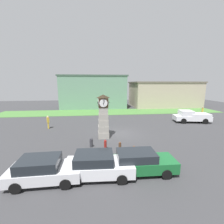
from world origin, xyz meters
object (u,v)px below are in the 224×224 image
bollard_near_tower (134,152)px  car_navy_sedan (44,170)px  pedestrian_crossing_lot (202,111)px  clock_tower (103,117)px  bollard_mid_row (120,148)px  car_near_tower (98,165)px  pedestrian_near_bench (48,121)px  pickup_truck (192,116)px  bollard_end_row (91,142)px  bollard_far_row (105,144)px  car_by_building (140,162)px

bollard_near_tower → car_navy_sedan: (-6.17, -2.20, 0.24)m
pedestrian_crossing_lot → clock_tower: bearing=-155.1°
bollard_mid_row → car_navy_sedan: car_navy_sedan is taller
clock_tower → bollard_mid_row: (1.14, -4.26, -1.71)m
car_near_tower → pedestrian_crossing_lot: 24.41m
bollard_mid_row → pedestrian_crossing_lot: pedestrian_crossing_lot is taller
pedestrian_near_bench → pickup_truck: bearing=2.8°
bollard_mid_row → bollard_end_row: bearing=143.0°
bollard_mid_row → bollard_far_row: (-1.14, 1.21, -0.12)m
car_by_building → bollard_mid_row: bearing=108.1°
car_navy_sedan → pedestrian_near_bench: size_ratio=2.47×
bollard_mid_row → car_near_tower: size_ratio=0.25×
bollard_end_row → bollard_mid_row: bearing=-37.0°
car_navy_sedan → pedestrian_near_bench: (-3.11, 11.40, 0.22)m
bollard_end_row → pedestrian_near_bench: bearing=131.5°
car_near_tower → pedestrian_near_bench: 12.95m
bollard_far_row → car_navy_sedan: size_ratio=0.21×
bollard_near_tower → pedestrian_near_bench: size_ratio=0.61×
bollard_far_row → car_near_tower: car_near_tower is taller
clock_tower → bollard_end_row: (-1.29, -2.42, -1.83)m
car_navy_sedan → bollard_near_tower: bearing=19.6°
bollard_mid_row → bollard_far_row: bearing=133.4°
bollard_mid_row → car_near_tower: car_near_tower is taller
clock_tower → bollard_end_row: size_ratio=5.37×
bollard_far_row → pedestrian_crossing_lot: pedestrian_crossing_lot is taller
bollard_far_row → clock_tower: bearing=89.9°
pickup_truck → car_near_tower: bearing=-140.0°
bollard_near_tower → pedestrian_near_bench: 13.08m
pedestrian_near_bench → pedestrian_crossing_lot: size_ratio=0.96×
bollard_end_row → pedestrian_crossing_lot: (19.42, 10.83, 0.59)m
bollard_mid_row → pickup_truck: pickup_truck is taller
clock_tower → car_by_building: bearing=-73.8°
clock_tower → bollard_near_tower: clock_tower is taller
bollard_near_tower → bollard_mid_row: size_ratio=0.94×
bollard_mid_row → bollard_end_row: bollard_mid_row is taller
bollard_mid_row → pedestrian_crossing_lot: bearing=36.7°
bollard_far_row → pickup_truck: 16.21m
bollard_far_row → pickup_truck: size_ratio=0.16×
bollard_far_row → car_navy_sedan: (-4.02, -4.17, 0.32)m
car_navy_sedan → pickup_truck: pickup_truck is taller
pedestrian_near_bench → car_navy_sedan: bearing=-74.7°
car_navy_sedan → car_by_building: bearing=2.2°
car_navy_sedan → car_by_building: (6.05, 0.23, 0.00)m
car_near_tower → pedestrian_near_bench: bearing=119.5°
bollard_far_row → pedestrian_crossing_lot: 21.45m
car_navy_sedan → pedestrian_crossing_lot: (22.15, 15.62, 0.26)m
clock_tower → car_near_tower: size_ratio=1.08×
car_near_tower → bollard_end_row: bearing=96.7°
car_navy_sedan → pedestrian_crossing_lot: bearing=35.2°
clock_tower → pedestrian_near_bench: clock_tower is taller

